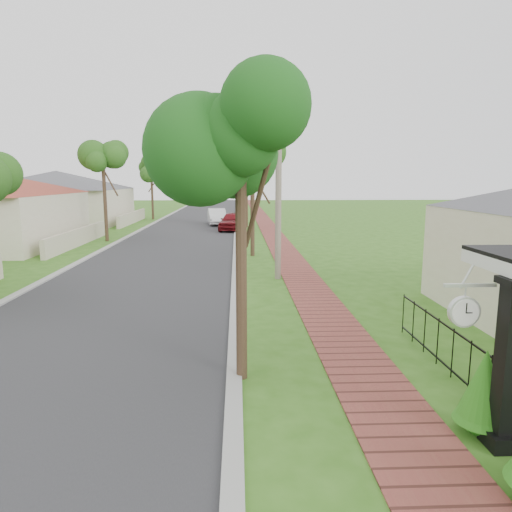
# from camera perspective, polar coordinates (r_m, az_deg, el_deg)

# --- Properties ---
(ground) EXTENTS (160.00, 160.00, 0.00)m
(ground) POSITION_cam_1_polar(r_m,az_deg,el_deg) (7.95, -7.78, -19.39)
(ground) COLOR #316217
(ground) RESTS_ON ground
(road) EXTENTS (7.00, 120.00, 0.02)m
(road) POSITION_cam_1_polar(r_m,az_deg,el_deg) (27.45, -10.15, 1.36)
(road) COLOR #28282B
(road) RESTS_ON ground
(kerb_right) EXTENTS (0.30, 120.00, 0.10)m
(kerb_right) POSITION_cam_1_polar(r_m,az_deg,el_deg) (27.20, -2.51, 1.42)
(kerb_right) COLOR #9E9E99
(kerb_right) RESTS_ON ground
(kerb_left) EXTENTS (0.30, 120.00, 0.10)m
(kerb_left) POSITION_cam_1_polar(r_m,az_deg,el_deg) (28.18, -17.52, 1.27)
(kerb_left) COLOR #9E9E99
(kerb_left) RESTS_ON ground
(sidewalk) EXTENTS (1.50, 120.00, 0.03)m
(sidewalk) POSITION_cam_1_polar(r_m,az_deg,el_deg) (27.32, 2.96, 1.45)
(sidewalk) COLOR brown
(sidewalk) RESTS_ON ground
(porch_post) EXTENTS (0.48, 0.48, 2.52)m
(porch_post) POSITION_cam_1_polar(r_m,az_deg,el_deg) (7.56, 28.99, -12.76)
(porch_post) COLOR black
(porch_post) RESTS_ON ground
(picket_fence) EXTENTS (0.03, 8.02, 1.00)m
(picket_fence) POSITION_cam_1_polar(r_m,az_deg,el_deg) (8.73, 27.22, -13.78)
(picket_fence) COLOR black
(picket_fence) RESTS_ON ground
(street_trees) EXTENTS (10.70, 37.65, 5.89)m
(street_trees) POSITION_cam_1_polar(r_m,az_deg,el_deg) (33.97, -8.60, 10.61)
(street_trees) COLOR #382619
(street_trees) RESTS_ON ground
(far_house_grey) EXTENTS (15.56, 15.56, 4.60)m
(far_house_grey) POSITION_cam_1_polar(r_m,az_deg,el_deg) (43.86, -23.51, 6.80)
(far_house_grey) COLOR beige
(far_house_grey) RESTS_ON ground
(parked_car_red) EXTENTS (2.39, 4.35, 1.40)m
(parked_car_red) POSITION_cam_1_polar(r_m,az_deg,el_deg) (34.79, -2.90, 4.35)
(parked_car_red) COLOR maroon
(parked_car_red) RESTS_ON ground
(parked_car_white) EXTENTS (1.92, 4.27, 1.36)m
(parked_car_white) POSITION_cam_1_polar(r_m,az_deg,el_deg) (39.29, -4.90, 4.89)
(parked_car_white) COLOR white
(parked_car_white) RESTS_ON ground
(near_tree) EXTENTS (2.16, 2.16, 5.54)m
(near_tree) POSITION_cam_1_polar(r_m,az_deg,el_deg) (8.45, -1.94, 13.47)
(near_tree) COLOR #382619
(near_tree) RESTS_ON ground
(utility_pole) EXTENTS (1.20, 0.24, 8.20)m
(utility_pole) POSITION_cam_1_polar(r_m,az_deg,el_deg) (17.47, 2.84, 10.58)
(utility_pole) COLOR gray
(utility_pole) RESTS_ON ground
(station_clock) EXTENTS (0.77, 0.13, 0.65)m
(station_clock) POSITION_cam_1_polar(r_m,az_deg,el_deg) (7.39, 24.60, -6.12)
(station_clock) COLOR silver
(station_clock) RESTS_ON ground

